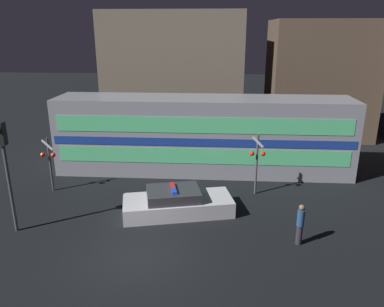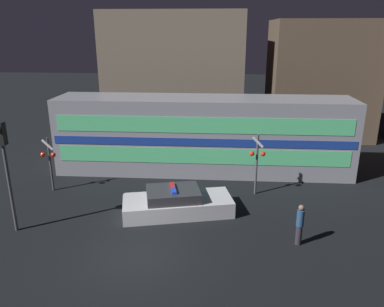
% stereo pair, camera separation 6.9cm
% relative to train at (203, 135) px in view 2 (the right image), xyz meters
% --- Properties ---
extents(ground_plane, '(120.00, 120.00, 0.00)m').
position_rel_train_xyz_m(ground_plane, '(-2.07, -8.97, -2.17)').
color(ground_plane, black).
extents(train, '(16.70, 3.02, 4.34)m').
position_rel_train_xyz_m(train, '(0.00, 0.00, 0.00)').
color(train, gray).
rests_on(train, ground_plane).
extents(police_car, '(5.19, 2.99, 1.29)m').
position_rel_train_xyz_m(police_car, '(-0.96, -5.54, -1.68)').
color(police_car, silver).
rests_on(police_car, ground_plane).
extents(pedestrian, '(0.28, 0.28, 1.68)m').
position_rel_train_xyz_m(pedestrian, '(4.04, -7.80, -1.31)').
color(pedestrian, '#2D2833').
rests_on(pedestrian, ground_plane).
extents(crossing_signal_near, '(0.79, 0.31, 3.13)m').
position_rel_train_xyz_m(crossing_signal_near, '(2.79, -3.21, -0.29)').
color(crossing_signal_near, '#4C4C51').
rests_on(crossing_signal_near, ground_plane).
extents(crossing_signal_far, '(0.79, 0.31, 2.84)m').
position_rel_train_xyz_m(crossing_signal_far, '(-7.65, -3.51, -0.45)').
color(crossing_signal_far, '#4C4C51').
rests_on(crossing_signal_far, ground_plane).
extents(traffic_light_corner, '(0.30, 0.46, 4.62)m').
position_rel_train_xyz_m(traffic_light_corner, '(-7.45, -7.56, 1.08)').
color(traffic_light_corner, '#4C4C51').
rests_on(traffic_light_corner, ground_plane).
extents(building_left, '(10.59, 6.34, 9.30)m').
position_rel_train_xyz_m(building_left, '(-2.65, 9.41, 2.48)').
color(building_left, '#726656').
rests_on(building_left, ground_plane).
extents(building_center, '(7.50, 5.91, 8.67)m').
position_rel_train_xyz_m(building_center, '(8.55, 8.91, 2.16)').
color(building_center, brown).
rests_on(building_center, ground_plane).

